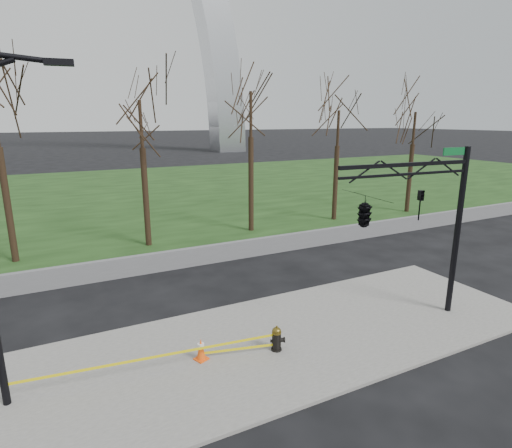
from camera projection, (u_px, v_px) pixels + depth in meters
name	position (u px, v px, depth m)	size (l,w,h in m)	color
ground	(284.00, 340.00, 13.20)	(500.00, 500.00, 0.00)	black
sidewalk	(284.00, 339.00, 13.19)	(18.00, 6.00, 0.10)	slate
grass_strip	(122.00, 194.00, 39.13)	(120.00, 40.00, 0.06)	black
guardrail	(200.00, 256.00, 20.01)	(60.00, 0.30, 0.90)	#59595B
tree_row	(144.00, 164.00, 21.79)	(42.96, 4.00, 9.09)	black
fire_hydrant	(277.00, 339.00, 12.39)	(0.49, 0.35, 0.80)	black
traffic_cone	(201.00, 349.00, 11.91)	(0.44, 0.44, 0.66)	#FF520D
traffic_signal_mast	(385.00, 209.00, 12.87)	(5.09, 2.52, 6.00)	black
caution_tape	(176.00, 355.00, 11.42)	(7.09, 0.88, 0.41)	yellow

